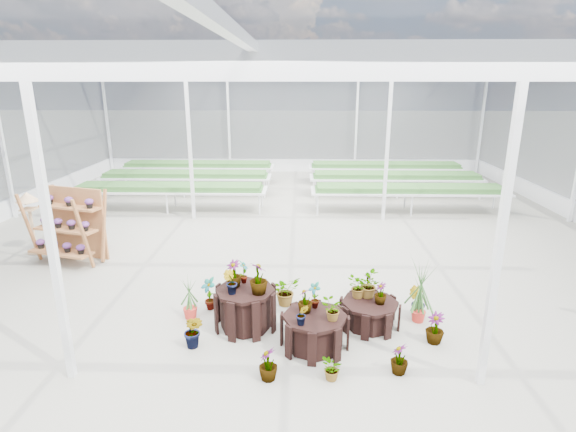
{
  "coord_description": "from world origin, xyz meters",
  "views": [
    {
      "loc": [
        0.36,
        -9.63,
        4.2
      ],
      "look_at": [
        0.1,
        0.03,
        1.3
      ],
      "focal_mm": 28.0,
      "sensor_mm": 36.0,
      "label": 1
    }
  ],
  "objects_px": {
    "plinth_low": "(369,314)",
    "shelf_rack": "(67,227)",
    "bird_table": "(31,223)",
    "plinth_tall": "(246,308)",
    "plinth_mid": "(315,331)"
  },
  "relations": [
    {
      "from": "plinth_low",
      "to": "shelf_rack",
      "type": "height_order",
      "value": "shelf_rack"
    },
    {
      "from": "plinth_low",
      "to": "bird_table",
      "type": "distance_m",
      "value": 8.67
    },
    {
      "from": "plinth_tall",
      "to": "plinth_mid",
      "type": "distance_m",
      "value": 1.34
    },
    {
      "from": "plinth_low",
      "to": "shelf_rack",
      "type": "relative_size",
      "value": 0.59
    },
    {
      "from": "plinth_mid",
      "to": "shelf_rack",
      "type": "xyz_separation_m",
      "value": [
        -5.8,
        3.51,
        0.6
      ]
    },
    {
      "from": "shelf_rack",
      "to": "bird_table",
      "type": "bearing_deg",
      "value": 172.07
    },
    {
      "from": "shelf_rack",
      "to": "bird_table",
      "type": "relative_size",
      "value": 1.1
    },
    {
      "from": "plinth_tall",
      "to": "bird_table",
      "type": "bearing_deg",
      "value": 149.21
    },
    {
      "from": "plinth_tall",
      "to": "shelf_rack",
      "type": "relative_size",
      "value": 0.61
    },
    {
      "from": "shelf_rack",
      "to": "plinth_tall",
      "type": "bearing_deg",
      "value": -16.07
    },
    {
      "from": "plinth_tall",
      "to": "bird_table",
      "type": "relative_size",
      "value": 0.67
    },
    {
      "from": "plinth_mid",
      "to": "bird_table",
      "type": "distance_m",
      "value": 8.08
    },
    {
      "from": "plinth_mid",
      "to": "bird_table",
      "type": "bearing_deg",
      "value": 149.92
    },
    {
      "from": "plinth_tall",
      "to": "plinth_low",
      "type": "bearing_deg",
      "value": 2.6
    },
    {
      "from": "plinth_mid",
      "to": "bird_table",
      "type": "xyz_separation_m",
      "value": [
        -6.98,
        4.04,
        0.52
      ]
    }
  ]
}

